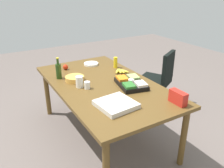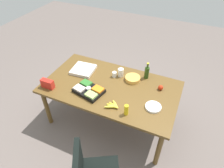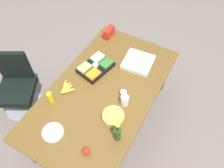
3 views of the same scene
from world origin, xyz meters
TOP-DOWN VIEW (x-y plane):
  - ground_plane at (0.00, 0.00)m, footprint 10.00×10.00m
  - conference_table at (0.00, 0.00)m, footprint 2.06×1.16m
  - office_chair at (-0.34, 1.20)m, footprint 0.65×0.65m
  - chip_bag_red at (0.86, 0.42)m, footprint 0.20×0.08m
  - chip_bowl at (-0.26, -0.28)m, footprint 0.27×0.27m
  - banana_bunch at (-0.21, 0.38)m, footprint 0.20×0.20m
  - wine_bottle at (-0.44, -0.43)m, footprint 0.09×0.09m
  - paper_cup at (0.04, -0.24)m, footprint 0.08×0.08m
  - veggie_tray at (0.24, 0.25)m, footprint 0.47×0.38m
  - pizza_box at (0.59, -0.17)m, footprint 0.39×0.39m
  - paper_plate_stack at (-0.72, 0.17)m, footprint 0.27×0.27m
  - apple_red at (-0.72, -0.24)m, footprint 0.08×0.08m
  - mayo_jar at (-0.04, -0.30)m, footprint 0.10×0.10m
  - mustard_bottle at (-0.42, 0.43)m, footprint 0.07×0.07m

SIDE VIEW (x-z plane):
  - ground_plane at x=0.00m, z-range 0.00..0.00m
  - office_chair at x=-0.34m, z-range -0.11..0.83m
  - conference_table at x=0.00m, z-range 0.32..1.10m
  - paper_plate_stack at x=-0.72m, z-range 0.78..0.81m
  - banana_bunch at x=-0.21m, z-range 0.79..0.82m
  - pizza_box at x=0.59m, z-range 0.78..0.83m
  - chip_bowl at x=-0.26m, z-range 0.78..0.84m
  - veggie_tray at x=0.24m, z-range 0.77..0.86m
  - apple_red at x=-0.72m, z-range 0.78..0.86m
  - paper_cup at x=0.04m, z-range 0.78..0.87m
  - mayo_jar at x=-0.04m, z-range 0.78..0.92m
  - chip_bag_red at x=0.86m, z-range 0.78..0.92m
  - mustard_bottle at x=-0.42m, z-range 0.78..0.94m
  - wine_bottle at x=-0.44m, z-range 0.75..1.03m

